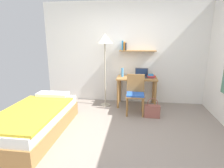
% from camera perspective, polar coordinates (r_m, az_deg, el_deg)
% --- Properties ---
extents(ground_plane, '(5.28, 5.28, 0.00)m').
position_cam_1_polar(ground_plane, '(3.27, 2.39, -16.99)').
color(ground_plane, gray).
extents(wall_back, '(4.40, 0.27, 2.60)m').
position_cam_1_polar(wall_back, '(4.83, 4.79, 9.52)').
color(wall_back, white).
rests_on(wall_back, ground_plane).
extents(bed, '(0.97, 1.92, 0.54)m').
position_cam_1_polar(bed, '(3.64, -22.76, -10.45)').
color(bed, '#9E703D').
rests_on(bed, ground_plane).
extents(desk, '(0.99, 0.58, 0.74)m').
position_cam_1_polar(desk, '(4.62, 7.74, 0.38)').
color(desk, '#9E703D').
rests_on(desk, ground_plane).
extents(desk_chair, '(0.42, 0.39, 0.90)m').
position_cam_1_polar(desk_chair, '(4.15, 7.32, -2.65)').
color(desk_chair, '#9E703D').
rests_on(desk_chair, ground_plane).
extents(standing_lamp, '(0.38, 0.38, 1.79)m').
position_cam_1_polar(standing_lamp, '(4.45, -2.26, 12.70)').
color(standing_lamp, '#B2A893').
rests_on(standing_lamp, ground_plane).
extents(laptop, '(0.33, 0.23, 0.22)m').
position_cam_1_polar(laptop, '(4.64, 9.26, 2.89)').
color(laptop, '#2D2D33').
rests_on(laptop, desk).
extents(water_bottle, '(0.06, 0.06, 0.22)m').
position_cam_1_polar(water_bottle, '(4.60, 3.27, 3.64)').
color(water_bottle, '#4C99DB').
rests_on(water_bottle, desk).
extents(book_stack, '(0.20, 0.25, 0.07)m').
position_cam_1_polar(book_stack, '(4.63, 12.12, 2.46)').
color(book_stack, purple).
rests_on(book_stack, desk).
extents(handbag, '(0.33, 0.12, 0.44)m').
position_cam_1_polar(handbag, '(4.10, 12.49, -8.19)').
color(handbag, '#99564C').
rests_on(handbag, ground_plane).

